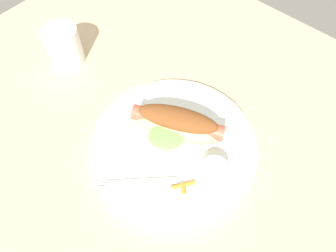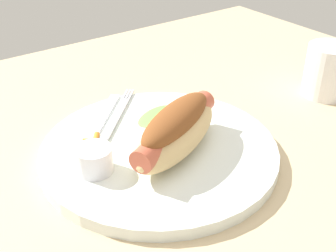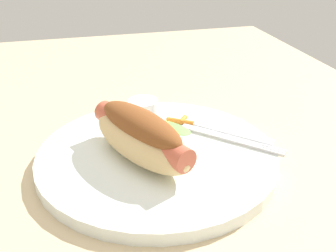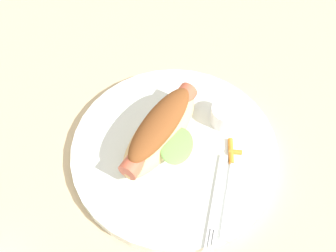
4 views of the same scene
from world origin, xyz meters
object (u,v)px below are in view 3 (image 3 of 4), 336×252
(hot_dog, at_px, (141,135))
(carrot_garnish, at_px, (181,121))
(fork, at_px, (229,139))
(knife, at_px, (225,131))
(plate, at_px, (157,156))
(sauce_ramekin, at_px, (143,110))

(hot_dog, xyz_separation_m, carrot_garnish, (-0.08, 0.07, -0.03))
(fork, bearing_deg, knife, 125.20)
(hot_dog, distance_m, fork, 0.12)
(plate, distance_m, sauce_ramekin, 0.09)
(hot_dog, bearing_deg, fork, 71.42)
(plate, xyz_separation_m, hot_dog, (0.01, -0.02, 0.04))
(carrot_garnish, bearing_deg, sauce_ramekin, -115.77)
(hot_dog, relative_size, sauce_ramekin, 4.07)
(fork, bearing_deg, hot_dog, -128.08)
(hot_dog, bearing_deg, sauce_ramekin, 142.48)
(plate, height_order, hot_dog, hot_dog)
(plate, height_order, carrot_garnish, carrot_garnish)
(plate, relative_size, carrot_garnish, 8.17)
(knife, relative_size, carrot_garnish, 3.69)
(hot_dog, bearing_deg, carrot_garnish, 111.48)
(hot_dog, bearing_deg, plate, 90.52)
(plate, relative_size, sauce_ramekin, 6.93)
(hot_dog, xyz_separation_m, fork, (-0.01, 0.12, -0.03))
(hot_dog, relative_size, knife, 1.30)
(fork, height_order, carrot_garnish, carrot_garnish)
(plate, bearing_deg, fork, 91.81)
(sauce_ramekin, xyz_separation_m, carrot_garnish, (0.02, 0.05, -0.01))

